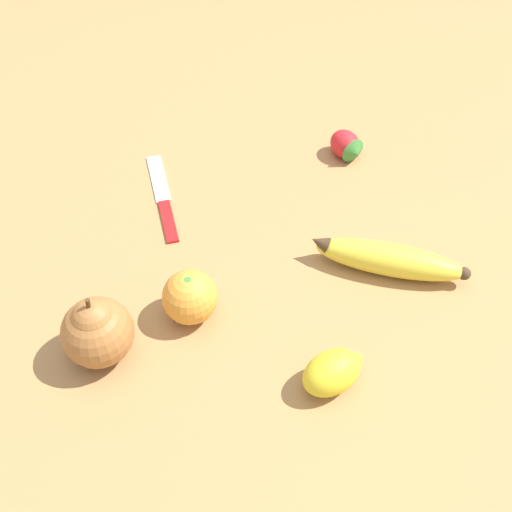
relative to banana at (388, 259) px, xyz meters
The scene contains 7 objects.
ground_plane 0.15m from the banana, 100.27° to the left, with size 3.00×3.00×0.00m, color #A87A47.
banana is the anchor object (origin of this frame).
orange 0.26m from the banana, 121.18° to the left, with size 0.07×0.07×0.07m.
pear 0.37m from the banana, 125.24° to the left, with size 0.08×0.08×0.10m.
strawberry 0.24m from the banana, 22.13° to the left, with size 0.07×0.07×0.04m.
lemon 0.19m from the banana, 167.89° to the left, with size 0.08×0.08×0.05m.
paring_knife 0.34m from the banana, 81.43° to the left, with size 0.18×0.11×0.01m.
Camera 1 is at (-0.51, -0.12, 0.60)m, focal length 42.00 mm.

